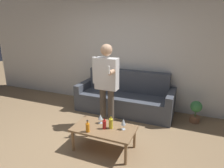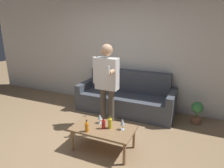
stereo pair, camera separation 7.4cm
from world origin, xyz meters
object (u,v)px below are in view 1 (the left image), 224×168
(coffee_table, at_px, (104,130))
(couch, at_px, (125,98))
(person_standing_front, at_px, (106,80))
(bottle_orange, at_px, (104,124))

(coffee_table, bearing_deg, couch, 96.42)
(person_standing_front, bearing_deg, bottle_orange, -68.63)
(couch, distance_m, coffee_table, 1.57)
(coffee_table, height_order, person_standing_front, person_standing_front)
(coffee_table, xyz_separation_m, bottle_orange, (0.02, -0.02, 0.12))
(coffee_table, distance_m, person_standing_front, 0.97)
(couch, height_order, bottle_orange, couch)
(bottle_orange, relative_size, person_standing_front, 0.12)
(bottle_orange, distance_m, person_standing_front, 0.92)
(person_standing_front, bearing_deg, couch, 84.07)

